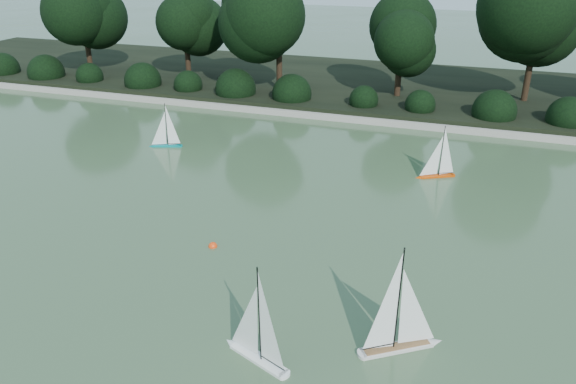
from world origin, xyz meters
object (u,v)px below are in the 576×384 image
at_px(sailboat_white_a, 254,342).
at_px(sailboat_teal, 164,139).
at_px(sailboat_white_b, 404,332).
at_px(race_buoy, 213,246).
at_px(sailboat_orange, 435,169).

relative_size(sailboat_white_a, sailboat_teal, 1.24).
relative_size(sailboat_white_b, sailboat_teal, 1.36).
bearing_deg(race_buoy, sailboat_teal, 128.89).
height_order(sailboat_white_a, race_buoy, sailboat_white_a).
xyz_separation_m(sailboat_white_b, race_buoy, (-3.67, 1.67, -0.27)).
bearing_deg(sailboat_teal, sailboat_white_b, -40.12).
height_order(sailboat_white_a, sailboat_orange, sailboat_white_a).
distance_m(sailboat_white_a, race_buoy, 3.10).
distance_m(sailboat_white_b, race_buoy, 4.04).
bearing_deg(sailboat_white_a, sailboat_teal, 127.88).
height_order(sailboat_white_a, sailboat_white_b, sailboat_white_b).
height_order(sailboat_orange, race_buoy, sailboat_orange).
xyz_separation_m(sailboat_white_a, sailboat_white_b, (1.86, 0.83, 0.02)).
relative_size(sailboat_white_a, race_buoy, 9.53).
relative_size(sailboat_white_b, sailboat_orange, 1.28).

